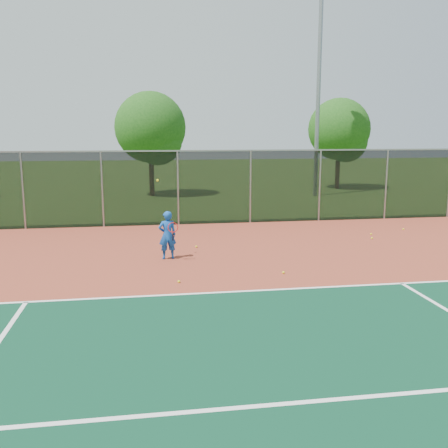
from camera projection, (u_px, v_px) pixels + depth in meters
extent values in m
plane|color=#315518|center=(382.00, 338.00, 9.29)|extent=(120.00, 120.00, 0.00)
cube|color=#993C27|center=(341.00, 301.00, 11.23)|extent=(30.00, 20.00, 0.02)
cube|color=white|center=(402.00, 283.00, 12.50)|extent=(22.00, 0.10, 0.00)
cube|color=black|center=(250.00, 187.00, 20.67)|extent=(30.00, 0.04, 3.00)
cube|color=gray|center=(251.00, 150.00, 20.39)|extent=(30.00, 0.06, 0.06)
imported|color=#124CAB|center=(167.00, 235.00, 14.84)|extent=(0.57, 0.41, 1.45)
cylinder|color=black|center=(173.00, 237.00, 14.62)|extent=(0.03, 0.15, 0.27)
torus|color=#A51414|center=(173.00, 227.00, 14.47)|extent=(0.30, 0.13, 0.29)
sphere|color=yellow|center=(158.00, 180.00, 14.60)|extent=(0.07, 0.07, 0.07)
sphere|color=yellow|center=(196.00, 247.00, 16.38)|extent=(0.07, 0.07, 0.07)
sphere|color=yellow|center=(179.00, 282.00, 12.57)|extent=(0.07, 0.07, 0.07)
sphere|color=yellow|center=(372.00, 238.00, 17.69)|extent=(0.07, 0.07, 0.07)
sphere|color=yellow|center=(283.00, 272.00, 13.38)|extent=(0.07, 0.07, 0.07)
sphere|color=yellow|center=(403.00, 229.00, 19.30)|extent=(0.07, 0.07, 0.07)
sphere|color=yellow|center=(371.00, 234.00, 18.41)|extent=(0.07, 0.07, 0.07)
cylinder|color=gray|center=(318.00, 97.00, 28.75)|extent=(0.24, 0.24, 11.50)
cylinder|color=#372614|center=(152.00, 176.00, 29.68)|extent=(0.30, 0.30, 2.34)
sphere|color=#1A4813|center=(150.00, 127.00, 29.16)|extent=(4.15, 4.15, 4.15)
sphere|color=#1A4813|center=(158.00, 141.00, 29.07)|extent=(2.86, 2.86, 2.86)
cylinder|color=#372614|center=(337.00, 172.00, 33.36)|extent=(0.30, 0.30, 2.28)
sphere|color=#1A4813|center=(339.00, 129.00, 32.85)|extent=(4.06, 4.06, 4.06)
sphere|color=#1A4813|center=(346.00, 141.00, 32.76)|extent=(2.79, 2.79, 2.79)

